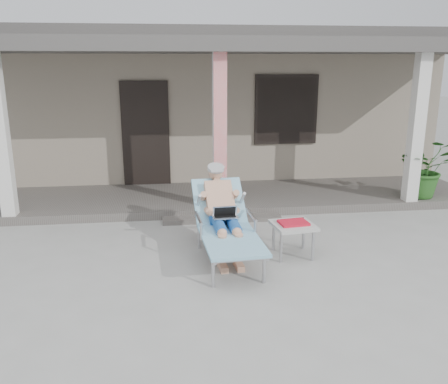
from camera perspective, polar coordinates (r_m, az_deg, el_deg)
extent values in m
plane|color=#9E9E99|center=(6.34, 1.76, -8.82)|extent=(60.00, 60.00, 0.00)
cube|color=gray|center=(12.30, -2.89, 10.19)|extent=(10.00, 5.00, 3.00)
cube|color=#474442|center=(12.27, -3.00, 17.88)|extent=(10.40, 5.40, 0.30)
cube|color=black|center=(9.80, -9.40, 6.93)|extent=(0.95, 0.06, 2.10)
cube|color=black|center=(10.05, 7.48, 9.79)|extent=(1.20, 0.06, 1.30)
cube|color=black|center=(10.05, 7.49, 9.79)|extent=(1.32, 0.05, 1.42)
cube|color=#605B56|center=(9.12, -1.12, -0.73)|extent=(10.00, 2.00, 0.15)
cube|color=silver|center=(8.36, -25.24, 6.03)|extent=(0.22, 0.22, 2.61)
cube|color=red|center=(8.00, -0.53, 7.13)|extent=(0.22, 0.22, 2.61)
cube|color=silver|center=(9.09, 22.14, 7.00)|extent=(0.22, 0.22, 2.61)
cube|color=#474442|center=(8.77, -1.22, 17.18)|extent=(10.00, 2.30, 0.24)
cube|color=#605B56|center=(8.04, -0.26, -3.23)|extent=(2.00, 0.30, 0.07)
cylinder|color=#B7B7BC|center=(5.70, -1.31, -9.70)|extent=(0.04, 0.04, 0.37)
cylinder|color=#B7B7BC|center=(5.82, 4.84, -9.18)|extent=(0.04, 0.04, 0.37)
cylinder|color=#B7B7BC|center=(6.84, -3.04, -5.32)|extent=(0.04, 0.04, 0.37)
cylinder|color=#B7B7BC|center=(6.94, 2.09, -4.99)|extent=(0.04, 0.04, 0.37)
cube|color=#B7B7BC|center=(6.09, 0.88, -5.96)|extent=(0.70, 1.26, 0.03)
cube|color=#91D3E1|center=(6.08, 0.88, -5.74)|extent=(0.80, 1.30, 0.04)
cube|color=#B7B7BC|center=(6.84, -0.61, -1.45)|extent=(0.66, 0.62, 0.49)
cube|color=#91D3E1|center=(6.83, -0.61, -1.18)|extent=(0.76, 0.70, 0.56)
cylinder|color=#A4A4A6|center=(6.99, -1.03, 2.96)|extent=(0.26, 0.26, 0.13)
cube|color=silver|center=(6.42, 0.11, -2.95)|extent=(0.35, 0.25, 0.23)
cube|color=#B3B3AE|center=(6.57, 8.34, -3.99)|extent=(0.61, 0.61, 0.04)
cylinder|color=#B7B7BC|center=(6.40, 6.87, -6.68)|extent=(0.04, 0.04, 0.42)
cylinder|color=#B7B7BC|center=(6.52, 10.64, -6.43)|extent=(0.04, 0.04, 0.42)
cylinder|color=#B7B7BC|center=(6.80, 5.99, -5.31)|extent=(0.04, 0.04, 0.42)
cylinder|color=#B7B7BC|center=(6.91, 9.55, -5.11)|extent=(0.04, 0.04, 0.42)
cube|color=red|center=(6.56, 8.35, -3.67)|extent=(0.42, 0.33, 0.03)
cube|color=black|center=(6.69, 8.03, -3.33)|extent=(0.38, 0.07, 0.04)
imported|color=#26591E|center=(9.58, 22.94, 2.70)|extent=(0.99, 0.86, 1.10)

